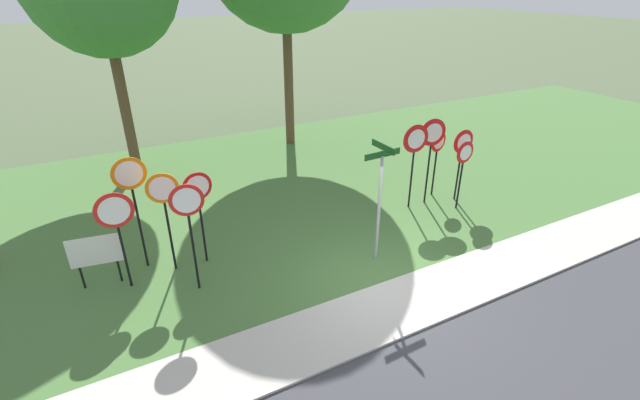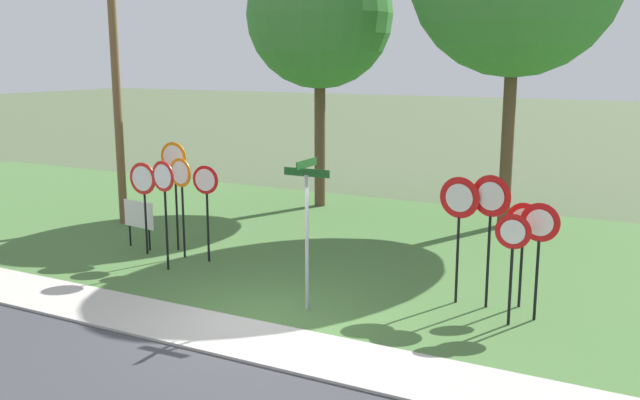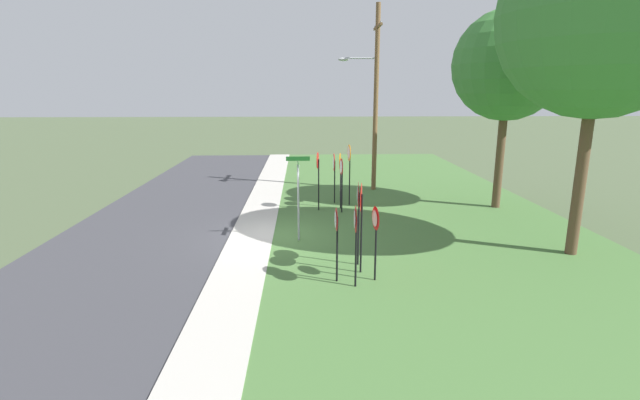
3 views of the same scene
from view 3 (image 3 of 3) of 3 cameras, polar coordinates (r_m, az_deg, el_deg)
name	(u,v)px [view 3 (image 3 of 3)]	position (r m, az deg, el deg)	size (l,w,h in m)	color
ground_plane	(273,238)	(16.90, -5.80, -4.65)	(160.00, 160.00, 0.00)	#4C5B3D
road_asphalt	(140,239)	(17.86, -21.41, -4.52)	(44.00, 6.40, 0.01)	#3D3D42
sidewalk_strip	(251,237)	(16.96, -8.51, -4.55)	(44.00, 1.60, 0.06)	#BCB7AD
grass_median	(436,235)	(17.55, 14.20, -4.24)	(44.00, 12.00, 0.04)	#477038
stop_sign_near_left	(334,167)	(21.46, 1.75, 4.10)	(0.80, 0.09, 2.34)	black
stop_sign_near_right	(340,168)	(20.45, 2.52, 3.92)	(0.71, 0.13, 2.50)	black
stop_sign_far_left	(349,161)	(21.02, 3.64, 4.83)	(0.75, 0.11, 2.81)	black
stop_sign_far_center	(341,174)	(19.73, 2.68, 3.27)	(0.68, 0.11, 2.36)	black
stop_sign_far_right	(318,168)	(20.08, -0.25, 3.93)	(0.71, 0.13, 2.58)	black
yield_sign_near_left	(375,227)	(12.66, 6.85, -3.28)	(0.66, 0.13, 2.12)	black
yield_sign_near_right	(355,227)	(12.15, 4.38, -3.33)	(0.74, 0.10, 2.27)	black
yield_sign_far_left	(358,203)	(13.65, 4.72, -0.34)	(0.83, 0.12, 2.58)	black
yield_sign_far_right	(336,227)	(12.50, 2.01, -3.43)	(0.66, 0.11, 2.12)	black
yield_sign_center	(361,206)	(13.04, 5.07, -0.70)	(0.81, 0.19, 2.67)	black
street_name_post	(298,191)	(15.97, -2.70, 1.10)	(0.96, 0.82, 2.99)	#9EA0A8
utility_pole	(374,93)	(24.36, 6.66, 13.02)	(2.10, 2.09, 9.40)	brown
notice_board	(341,183)	(22.19, 2.62, 2.11)	(1.09, 0.19, 1.25)	black
oak_tree_left	(508,66)	(21.91, 22.29, 15.16)	(4.71, 4.71, 8.59)	brown
oak_tree_right	(602,16)	(16.54, 31.57, 18.85)	(5.97, 5.97, 10.28)	brown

